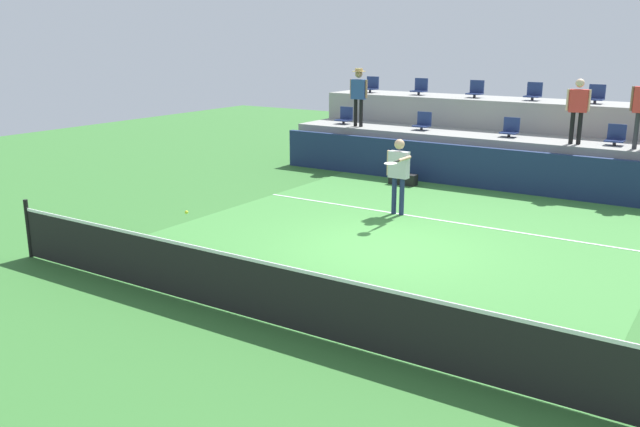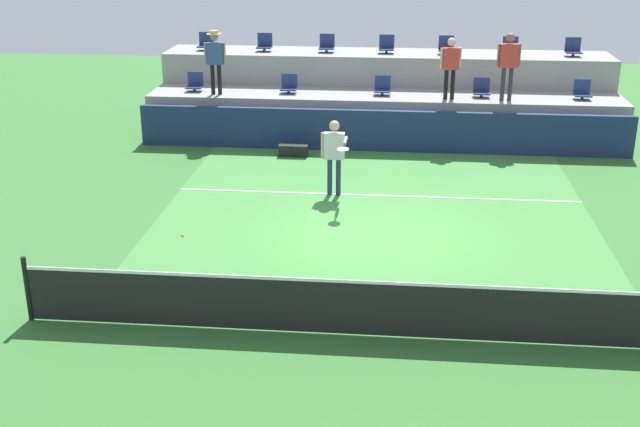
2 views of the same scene
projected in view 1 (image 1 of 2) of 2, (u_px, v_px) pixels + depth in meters
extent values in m
plane|color=#336B2D|center=(387.00, 248.00, 12.70)|extent=(40.00, 40.00, 0.00)
cube|color=#3D7F38|center=(410.00, 235.00, 13.51)|extent=(9.00, 10.00, 0.01)
cube|color=white|center=(438.00, 220.00, 14.65)|extent=(9.00, 0.06, 0.00)
cylinder|color=black|center=(28.00, 228.00, 12.07)|extent=(0.08, 0.08, 1.07)
cube|color=black|center=(255.00, 290.00, 9.35)|extent=(10.40, 0.01, 0.87)
cube|color=white|center=(254.00, 260.00, 9.24)|extent=(10.40, 0.02, 0.05)
cube|color=navy|center=(494.00, 169.00, 17.43)|extent=(13.00, 0.16, 1.10)
cube|color=gray|center=(510.00, 159.00, 18.46)|extent=(13.00, 1.80, 1.25)
cube|color=gray|center=(530.00, 136.00, 19.81)|extent=(13.00, 1.80, 2.10)
cylinder|color=#2D2D33|center=(343.00, 122.00, 20.96)|extent=(0.08, 0.08, 0.10)
cube|color=navy|center=(343.00, 120.00, 20.94)|extent=(0.44, 0.40, 0.04)
cube|color=navy|center=(347.00, 113.00, 21.04)|extent=(0.44, 0.04, 0.38)
cylinder|color=#2D2D33|center=(421.00, 128.00, 19.55)|extent=(0.08, 0.08, 0.10)
cube|color=navy|center=(422.00, 126.00, 19.53)|extent=(0.44, 0.40, 0.04)
cube|color=navy|center=(424.00, 118.00, 19.63)|extent=(0.44, 0.04, 0.38)
cylinder|color=#2D2D33|center=(509.00, 135.00, 18.18)|extent=(0.08, 0.08, 0.10)
cube|color=navy|center=(509.00, 133.00, 18.17)|extent=(0.44, 0.40, 0.04)
cube|color=navy|center=(512.00, 124.00, 18.26)|extent=(0.44, 0.04, 0.38)
cylinder|color=#2D2D33|center=(614.00, 144.00, 16.77)|extent=(0.08, 0.08, 0.10)
cube|color=navy|center=(615.00, 141.00, 16.75)|extent=(0.44, 0.40, 0.04)
cube|color=navy|center=(617.00, 132.00, 16.84)|extent=(0.44, 0.04, 0.38)
cylinder|color=#2D2D33|center=(370.00, 91.00, 22.24)|extent=(0.08, 0.08, 0.10)
cube|color=navy|center=(370.00, 89.00, 22.22)|extent=(0.44, 0.40, 0.04)
cube|color=navy|center=(373.00, 82.00, 22.31)|extent=(0.44, 0.04, 0.38)
cylinder|color=#2D2D33|center=(419.00, 93.00, 21.30)|extent=(0.08, 0.08, 0.10)
cube|color=navy|center=(419.00, 91.00, 21.28)|extent=(0.44, 0.40, 0.04)
cube|color=navy|center=(421.00, 84.00, 21.38)|extent=(0.44, 0.04, 0.38)
cylinder|color=#2D2D33|center=(474.00, 96.00, 20.32)|extent=(0.08, 0.08, 0.10)
cube|color=navy|center=(475.00, 94.00, 20.31)|extent=(0.44, 0.40, 0.04)
cube|color=navy|center=(477.00, 86.00, 20.40)|extent=(0.44, 0.04, 0.38)
cylinder|color=#2D2D33|center=(532.00, 99.00, 19.40)|extent=(0.08, 0.08, 0.10)
cube|color=navy|center=(532.00, 96.00, 19.38)|extent=(0.44, 0.40, 0.04)
cube|color=navy|center=(535.00, 89.00, 19.47)|extent=(0.44, 0.04, 0.38)
cylinder|color=#2D2D33|center=(595.00, 102.00, 18.49)|extent=(0.08, 0.08, 0.10)
cube|color=navy|center=(595.00, 99.00, 18.47)|extent=(0.44, 0.40, 0.04)
cube|color=navy|center=(597.00, 91.00, 18.57)|extent=(0.44, 0.04, 0.38)
cylinder|color=navy|center=(394.00, 196.00, 15.08)|extent=(0.11, 0.11, 0.84)
cylinder|color=navy|center=(402.00, 197.00, 14.97)|extent=(0.11, 0.11, 0.84)
cube|color=#B2B2B7|center=(399.00, 165.00, 14.84)|extent=(0.46, 0.18, 0.60)
sphere|color=tan|center=(400.00, 144.00, 14.73)|extent=(0.23, 0.23, 0.23)
cylinder|color=tan|center=(388.00, 163.00, 14.98)|extent=(0.07, 0.07, 0.56)
cylinder|color=tan|center=(404.00, 159.00, 14.44)|extent=(0.07, 0.53, 0.07)
cylinder|color=black|center=(397.00, 161.00, 14.14)|extent=(0.04, 0.26, 0.04)
ellipsoid|color=silver|center=(390.00, 163.00, 13.91)|extent=(0.26, 0.32, 0.03)
cylinder|color=black|center=(356.00, 113.00, 20.30)|extent=(0.11, 0.11, 0.83)
cylinder|color=black|center=(361.00, 113.00, 20.21)|extent=(0.11, 0.11, 0.83)
cube|color=#2D4C8C|center=(359.00, 89.00, 20.07)|extent=(0.45, 0.20, 0.58)
sphere|color=#A87A5B|center=(359.00, 74.00, 19.96)|extent=(0.23, 0.23, 0.22)
cylinder|color=#A87A5B|center=(351.00, 88.00, 20.20)|extent=(0.07, 0.07, 0.55)
cylinder|color=#A87A5B|center=(366.00, 89.00, 19.94)|extent=(0.07, 0.07, 0.55)
cylinder|color=tan|center=(359.00, 71.00, 19.94)|extent=(0.42, 0.42, 0.01)
cylinder|color=tan|center=(359.00, 70.00, 19.93)|extent=(0.24, 0.24, 0.09)
cylinder|color=black|center=(572.00, 128.00, 16.94)|extent=(0.13, 0.13, 0.80)
cylinder|color=black|center=(580.00, 128.00, 16.88)|extent=(0.13, 0.13, 0.80)
cube|color=red|center=(578.00, 101.00, 16.73)|extent=(0.47, 0.27, 0.57)
sphere|color=beige|center=(580.00, 83.00, 16.62)|extent=(0.26, 0.26, 0.22)
cylinder|color=beige|center=(568.00, 100.00, 16.81)|extent=(0.08, 0.08, 0.54)
cylinder|color=beige|center=(589.00, 100.00, 16.65)|extent=(0.08, 0.08, 0.54)
cylinder|color=#2D2D33|center=(636.00, 131.00, 16.15)|extent=(0.12, 0.12, 0.88)
cylinder|color=#846047|center=(632.00, 99.00, 16.04)|extent=(0.07, 0.07, 0.58)
sphere|color=#CCE033|center=(186.00, 212.00, 12.70)|extent=(0.07, 0.07, 0.07)
cube|color=black|center=(403.00, 179.00, 18.15)|extent=(0.76, 0.28, 0.30)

